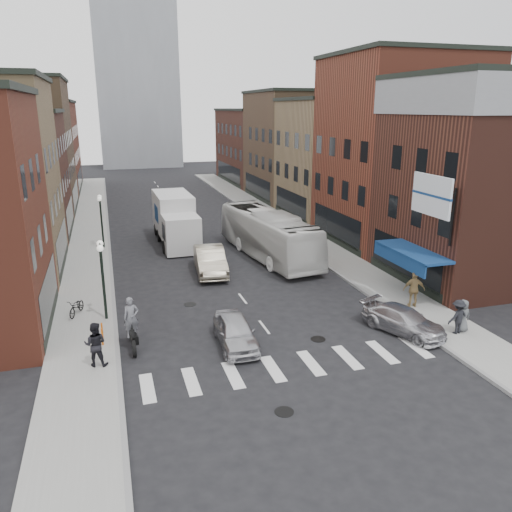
{
  "coord_description": "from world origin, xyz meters",
  "views": [
    {
      "loc": [
        -6.91,
        -20.41,
        10.34
      ],
      "look_at": [
        0.8,
        5.02,
        2.44
      ],
      "focal_mm": 35.0,
      "sensor_mm": 36.0,
      "label": 1
    }
  ],
  "objects_px": {
    "sedan_left_near": "(235,332)",
    "ped_right_b": "(414,289)",
    "bike_rack": "(102,334)",
    "curb_car": "(403,320)",
    "box_truck": "(175,220)",
    "streetlamp_far": "(101,212)",
    "ped_right_a": "(458,317)",
    "ped_right_c": "(463,316)",
    "motorcycle_rider": "(132,325)",
    "billboard_sign": "(433,197)",
    "ped_left_solo": "(95,344)",
    "sedan_left_far": "(210,260)",
    "transit_bus": "(268,234)",
    "parked_bicycle": "(77,307)",
    "streetlamp_near": "(102,266)"
  },
  "relations": [
    {
      "from": "box_truck",
      "to": "ped_right_b",
      "type": "xyz_separation_m",
      "value": [
        10.14,
        -17.32,
        -0.76
      ]
    },
    {
      "from": "motorcycle_rider",
      "to": "ped_right_b",
      "type": "height_order",
      "value": "motorcycle_rider"
    },
    {
      "from": "ped_right_c",
      "to": "ped_left_solo",
      "type": "bearing_deg",
      "value": 0.04
    },
    {
      "from": "motorcycle_rider",
      "to": "transit_bus",
      "type": "height_order",
      "value": "transit_bus"
    },
    {
      "from": "bike_rack",
      "to": "ped_right_b",
      "type": "height_order",
      "value": "ped_right_b"
    },
    {
      "from": "motorcycle_rider",
      "to": "parked_bicycle",
      "type": "relative_size",
      "value": 1.49
    },
    {
      "from": "billboard_sign",
      "to": "parked_bicycle",
      "type": "relative_size",
      "value": 2.26
    },
    {
      "from": "bike_rack",
      "to": "curb_car",
      "type": "bearing_deg",
      "value": -11.39
    },
    {
      "from": "transit_bus",
      "to": "sedan_left_far",
      "type": "relative_size",
      "value": 2.3
    },
    {
      "from": "curb_car",
      "to": "billboard_sign",
      "type": "bearing_deg",
      "value": 17.06
    },
    {
      "from": "box_truck",
      "to": "transit_bus",
      "type": "relative_size",
      "value": 0.73
    },
    {
      "from": "ped_right_a",
      "to": "ped_right_c",
      "type": "xyz_separation_m",
      "value": [
        0.37,
        0.12,
        -0.04
      ]
    },
    {
      "from": "streetlamp_far",
      "to": "sedan_left_near",
      "type": "xyz_separation_m",
      "value": [
        5.56,
        -18.48,
        -2.23
      ]
    },
    {
      "from": "sedan_left_near",
      "to": "ped_left_solo",
      "type": "xyz_separation_m",
      "value": [
        -6.0,
        -0.36,
        0.41
      ]
    },
    {
      "from": "streetlamp_far",
      "to": "bike_rack",
      "type": "xyz_separation_m",
      "value": [
        -0.2,
        -16.7,
        -2.36
      ]
    },
    {
      "from": "billboard_sign",
      "to": "box_truck",
      "type": "bearing_deg",
      "value": 120.47
    },
    {
      "from": "sedan_left_near",
      "to": "ped_right_b",
      "type": "bearing_deg",
      "value": 10.01
    },
    {
      "from": "streetlamp_near",
      "to": "streetlamp_far",
      "type": "height_order",
      "value": "same"
    },
    {
      "from": "curb_car",
      "to": "ped_left_solo",
      "type": "xyz_separation_m",
      "value": [
        -14.02,
        0.64,
        0.48
      ]
    },
    {
      "from": "streetlamp_far",
      "to": "sedan_left_far",
      "type": "relative_size",
      "value": 0.79
    },
    {
      "from": "streetlamp_near",
      "to": "box_truck",
      "type": "height_order",
      "value": "streetlamp_near"
    },
    {
      "from": "sedan_left_near",
      "to": "ped_right_a",
      "type": "bearing_deg",
      "value": -9.22
    },
    {
      "from": "box_truck",
      "to": "ped_right_a",
      "type": "relative_size",
      "value": 5.28
    },
    {
      "from": "box_truck",
      "to": "bike_rack",
      "type": "bearing_deg",
      "value": -109.61
    },
    {
      "from": "curb_car",
      "to": "ped_right_c",
      "type": "relative_size",
      "value": 2.69
    },
    {
      "from": "ped_left_solo",
      "to": "streetlamp_far",
      "type": "bearing_deg",
      "value": -76.87
    },
    {
      "from": "sedan_left_far",
      "to": "ped_right_a",
      "type": "xyz_separation_m",
      "value": [
        9.17,
        -12.58,
        0.13
      ]
    },
    {
      "from": "ped_right_c",
      "to": "box_truck",
      "type": "bearing_deg",
      "value": -57.32
    },
    {
      "from": "box_truck",
      "to": "motorcycle_rider",
      "type": "distance_m",
      "value": 18.25
    },
    {
      "from": "parked_bicycle",
      "to": "ped_left_solo",
      "type": "xyz_separation_m",
      "value": [
        0.99,
        -5.8,
        0.51
      ]
    },
    {
      "from": "ped_left_solo",
      "to": "ped_right_b",
      "type": "relative_size",
      "value": 0.97
    },
    {
      "from": "ped_left_solo",
      "to": "ped_right_b",
      "type": "bearing_deg",
      "value": -159.4
    },
    {
      "from": "billboard_sign",
      "to": "ped_right_c",
      "type": "height_order",
      "value": "billboard_sign"
    },
    {
      "from": "transit_bus",
      "to": "billboard_sign",
      "type": "bearing_deg",
      "value": -75.7
    },
    {
      "from": "streetlamp_near",
      "to": "curb_car",
      "type": "xyz_separation_m",
      "value": [
        13.58,
        -5.48,
        -2.3
      ]
    },
    {
      "from": "streetlamp_far",
      "to": "ped_right_b",
      "type": "distance_m",
      "value": 23.29
    },
    {
      "from": "motorcycle_rider",
      "to": "curb_car",
      "type": "relative_size",
      "value": 0.58
    },
    {
      "from": "sedan_left_near",
      "to": "ped_right_c",
      "type": "height_order",
      "value": "ped_right_c"
    },
    {
      "from": "streetlamp_near",
      "to": "bike_rack",
      "type": "xyz_separation_m",
      "value": [
        -0.2,
        -2.7,
        -2.36
      ]
    },
    {
      "from": "curb_car",
      "to": "ped_right_c",
      "type": "xyz_separation_m",
      "value": [
        2.56,
        -0.97,
        0.32
      ]
    },
    {
      "from": "motorcycle_rider",
      "to": "parked_bicycle",
      "type": "bearing_deg",
      "value": 111.99
    },
    {
      "from": "ped_left_solo",
      "to": "ped_right_a",
      "type": "distance_m",
      "value": 16.3
    },
    {
      "from": "ped_left_solo",
      "to": "motorcycle_rider",
      "type": "bearing_deg",
      "value": -123.65
    },
    {
      "from": "transit_bus",
      "to": "ped_right_b",
      "type": "bearing_deg",
      "value": -76.28
    },
    {
      "from": "motorcycle_rider",
      "to": "billboard_sign",
      "type": "bearing_deg",
      "value": -7.95
    },
    {
      "from": "box_truck",
      "to": "ped_right_c",
      "type": "distance_m",
      "value": 23.23
    },
    {
      "from": "streetlamp_far",
      "to": "bike_rack",
      "type": "relative_size",
      "value": 5.14
    },
    {
      "from": "streetlamp_far",
      "to": "bike_rack",
      "type": "distance_m",
      "value": 16.87
    },
    {
      "from": "box_truck",
      "to": "streetlamp_far",
      "type": "bearing_deg",
      "value": -178.56
    },
    {
      "from": "motorcycle_rider",
      "to": "streetlamp_far",
      "type": "bearing_deg",
      "value": 85.8
    }
  ]
}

